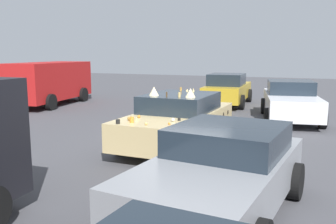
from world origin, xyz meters
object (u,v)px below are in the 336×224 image
(parked_sedan_far_left, at_px, (222,171))
(parked_sedan_near_right, at_px, (228,89))
(art_car_decorated, at_px, (179,119))
(parked_van_behind_left, at_px, (49,81))
(parked_sedan_behind_right, at_px, (290,101))

(parked_sedan_far_left, bearing_deg, parked_sedan_near_right, -161.09)
(parked_sedan_far_left, bearing_deg, art_car_decorated, -144.26)
(art_car_decorated, relative_size, parked_sedan_near_right, 1.03)
(art_car_decorated, relative_size, parked_van_behind_left, 0.86)
(art_car_decorated, xyz_separation_m, parked_sedan_near_right, (8.24, 0.66, 0.04))
(parked_sedan_near_right, bearing_deg, parked_sedan_far_left, -170.29)
(parked_van_behind_left, height_order, parked_sedan_near_right, parked_van_behind_left)
(art_car_decorated, bearing_deg, parked_van_behind_left, -119.40)
(parked_sedan_near_right, relative_size, parked_sedan_far_left, 1.10)
(parked_van_behind_left, height_order, parked_sedan_far_left, parked_van_behind_left)
(parked_van_behind_left, xyz_separation_m, parked_sedan_behind_right, (0.22, -11.10, -0.43))
(art_car_decorated, bearing_deg, parked_sedan_behind_right, 154.65)
(parked_sedan_near_right, distance_m, parked_sedan_far_left, 12.31)
(art_car_decorated, xyz_separation_m, parked_sedan_far_left, (-3.74, -2.17, -0.03))
(art_car_decorated, height_order, parked_sedan_behind_right, art_car_decorated)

